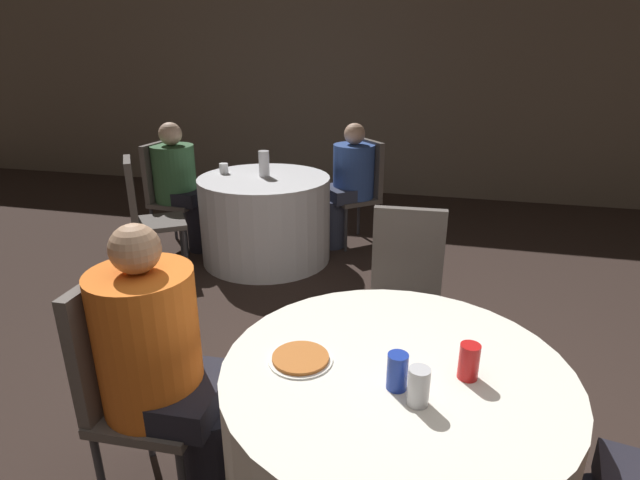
# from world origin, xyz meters

# --- Properties ---
(wall_back) EXTENTS (16.00, 0.06, 2.80)m
(wall_back) POSITION_xyz_m (0.00, 4.95, 1.40)
(wall_back) COLOR #7A6B5B
(wall_back) RESTS_ON ground_plane
(table_near) EXTENTS (1.18, 1.18, 0.74)m
(table_near) POSITION_xyz_m (-0.03, 0.02, 0.37)
(table_near) COLOR white
(table_near) RESTS_ON ground_plane
(table_far) EXTENTS (1.12, 1.12, 0.74)m
(table_far) POSITION_xyz_m (-1.40, 2.47, 0.37)
(table_far) COLOR silver
(table_far) RESTS_ON ground_plane
(chair_near_north) EXTENTS (0.42, 0.42, 0.97)m
(chair_near_north) POSITION_xyz_m (-0.08, 1.03, 0.57)
(chair_near_north) COLOR #59514C
(chair_near_north) RESTS_ON ground_plane
(chair_near_west) EXTENTS (0.42, 0.42, 0.97)m
(chair_near_west) POSITION_xyz_m (-1.04, -0.03, 0.57)
(chair_near_west) COLOR #59514C
(chair_near_west) RESTS_ON ground_plane
(chair_far_northeast) EXTENTS (0.56, 0.56, 0.97)m
(chair_far_northeast) POSITION_xyz_m (-0.66, 3.11, 0.57)
(chair_far_northeast) COLOR #59514C
(chair_far_northeast) RESTS_ON ground_plane
(chair_far_southwest) EXTENTS (0.56, 0.56, 0.97)m
(chair_far_southwest) POSITION_xyz_m (-2.21, 1.92, 0.57)
(chair_far_southwest) COLOR #59514C
(chair_far_southwest) RESTS_ON ground_plane
(chair_far_west) EXTENTS (0.43, 0.43, 0.97)m
(chair_far_west) POSITION_xyz_m (-2.38, 2.54, 0.57)
(chair_far_west) COLOR #59514C
(chair_far_west) RESTS_ON ground_plane
(person_orange_shirt) EXTENTS (0.53, 0.38, 1.19)m
(person_orange_shirt) POSITION_xyz_m (-0.88, -0.02, 0.62)
(person_orange_shirt) COLOR black
(person_orange_shirt) RESTS_ON ground_plane
(person_green_jacket) EXTENTS (0.53, 0.39, 1.16)m
(person_green_jacket) POSITION_xyz_m (-2.22, 2.53, 0.60)
(person_green_jacket) COLOR black
(person_green_jacket) RESTS_ON ground_plane
(person_blue_shirt) EXTENTS (0.51, 0.50, 1.14)m
(person_blue_shirt) POSITION_xyz_m (-0.78, 3.01, 0.59)
(person_blue_shirt) COLOR #33384C
(person_blue_shirt) RESTS_ON ground_plane
(pizza_plate_near) EXTENTS (0.22, 0.22, 0.02)m
(pizza_plate_near) POSITION_xyz_m (-0.35, -0.02, 0.75)
(pizza_plate_near) COLOR white
(pizza_plate_near) RESTS_ON table_near
(soda_can_silver) EXTENTS (0.07, 0.07, 0.12)m
(soda_can_silver) POSITION_xyz_m (0.05, -0.14, 0.80)
(soda_can_silver) COLOR silver
(soda_can_silver) RESTS_ON table_near
(soda_can_blue) EXTENTS (0.07, 0.07, 0.12)m
(soda_can_blue) POSITION_xyz_m (-0.02, -0.08, 0.80)
(soda_can_blue) COLOR #1E38A5
(soda_can_blue) RESTS_ON table_near
(soda_can_red) EXTENTS (0.07, 0.07, 0.12)m
(soda_can_red) POSITION_xyz_m (0.20, 0.03, 0.80)
(soda_can_red) COLOR red
(soda_can_red) RESTS_ON table_near
(bottle_far) EXTENTS (0.09, 0.09, 0.22)m
(bottle_far) POSITION_xyz_m (-1.41, 2.50, 0.85)
(bottle_far) COLOR white
(bottle_far) RESTS_ON table_far
(cup_far) EXTENTS (0.08, 0.08, 0.09)m
(cup_far) POSITION_xyz_m (-1.79, 2.53, 0.78)
(cup_far) COLOR white
(cup_far) RESTS_ON table_far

